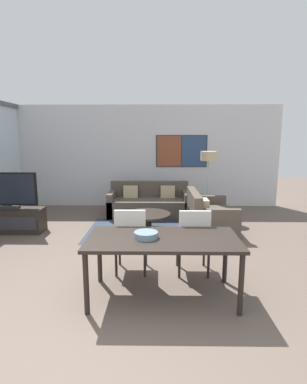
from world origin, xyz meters
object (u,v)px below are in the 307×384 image
at_px(sofa_side, 207,217).
at_px(coffee_table, 147,217).
at_px(television, 8,191).
at_px(dining_chair_left, 131,239).
at_px(dining_table, 163,243).
at_px(sofa_main, 149,204).
at_px(tv_console, 11,220).
at_px(floor_lamp, 209,160).
at_px(dining_chair_centre, 193,239).
at_px(fruit_bowl, 146,234).

distance_m(sofa_side, coffee_table, 1.26).
relative_size(television, dining_chair_left, 1.22).
bearing_deg(dining_table, television, 140.75).
relative_size(coffee_table, dining_table, 0.54).
xyz_separation_m(sofa_main, sofa_side, (1.26, -1.22, -0.00)).
bearing_deg(sofa_side, dining_table, 160.20).
xyz_separation_m(television, coffee_table, (2.80, 0.14, -0.59)).
xyz_separation_m(tv_console, coffee_table, (2.80, 0.14, 0.03)).
relative_size(television, floor_lamp, 0.73).
bearing_deg(dining_chair_centre, dining_table, -125.70).
relative_size(dining_chair_left, fruit_bowl, 3.36).
bearing_deg(dining_chair_centre, sofa_side, 75.60).
xyz_separation_m(sofa_main, coffee_table, (0.00, -1.30, 0.00)).
xyz_separation_m(television, fruit_bowl, (2.88, -2.53, -0.07)).
bearing_deg(floor_lamp, tv_console, -163.29).
height_order(coffee_table, dining_chair_centre, dining_chair_centre).
distance_m(television, sofa_side, 4.11).
distance_m(tv_console, dining_table, 4.00).
xyz_separation_m(tv_console, television, (0.00, 0.00, 0.62)).
relative_size(tv_console, dining_table, 0.74).
height_order(tv_console, dining_chair_left, dining_chair_left).
xyz_separation_m(television, sofa_side, (4.06, 0.22, -0.59)).
bearing_deg(floor_lamp, dining_chair_left, -116.87).
distance_m(television, dining_table, 3.98).
height_order(sofa_side, dining_table, sofa_side).
bearing_deg(television, sofa_side, 3.09).
height_order(dining_table, dining_chair_left, dining_chair_left).
distance_m(coffee_table, fruit_bowl, 2.72).
relative_size(dining_chair_centre, fruit_bowl, 3.36).
relative_size(dining_chair_left, dining_chair_centre, 1.00).
xyz_separation_m(television, dining_chair_centre, (3.52, -1.90, -0.35)).
bearing_deg(television, tv_console, -90.00).
relative_size(sofa_main, floor_lamp, 1.24).
relative_size(dining_chair_centre, floor_lamp, 0.60).
distance_m(coffee_table, floor_lamp, 2.13).
bearing_deg(sofa_side, sofa_main, 45.75).
xyz_separation_m(tv_console, dining_chair_centre, (3.52, -1.90, 0.27)).
bearing_deg(tv_console, sofa_main, 27.26).
bearing_deg(dining_chair_centre, floor_lamp, 77.28).
xyz_separation_m(coffee_table, dining_chair_centre, (0.71, -2.05, 0.24)).
xyz_separation_m(dining_chair_left, dining_chair_centre, (0.88, -0.03, 0.00)).
distance_m(television, floor_lamp, 4.45).
relative_size(tv_console, floor_lamp, 0.83).
distance_m(sofa_main, dining_chair_left, 3.33).
bearing_deg(dining_chair_left, tv_console, 144.59).
height_order(sofa_main, sofa_side, same).
distance_m(sofa_side, dining_chair_left, 2.54).
bearing_deg(coffee_table, sofa_side, 3.49).
bearing_deg(dining_chair_left, sofa_side, 55.82).
distance_m(sofa_side, dining_chair_centre, 2.20).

